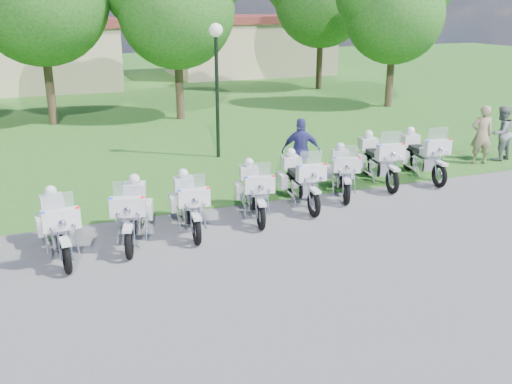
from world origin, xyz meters
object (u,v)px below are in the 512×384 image
object	(u,v)px
lamp_post	(216,58)
motorcycle_1	(133,211)
bystander_b	(501,133)
motorcycle_3	(254,190)
motorcycle_5	(343,171)
bystander_c	(301,151)
motorcycle_4	(300,179)
motorcycle_0	(58,225)
bystander_a	(482,135)
motorcycle_7	(422,154)
motorcycle_2	(189,203)
motorcycle_6	(378,159)

from	to	relation	value
lamp_post	motorcycle_1	bearing A→B (deg)	-122.43
motorcycle_1	bystander_b	xyz separation A→B (m)	(12.42, 2.38, 0.24)
motorcycle_3	motorcycle_5	size ratio (longest dim) A/B	1.06
bystander_b	bystander_c	distance (m)	7.20
motorcycle_1	bystander_c	xyz separation A→B (m)	(5.21, 2.46, 0.28)
motorcycle_3	motorcycle_4	bearing A→B (deg)	-155.05
motorcycle_0	lamp_post	xyz separation A→B (m)	(5.44, 6.33, 2.63)
motorcycle_1	bystander_c	distance (m)	5.77
motorcycle_5	bystander_a	size ratio (longest dim) A/B	1.13
motorcycle_5	motorcycle_4	bearing A→B (deg)	36.71
motorcycle_7	motorcycle_3	bearing A→B (deg)	19.06
motorcycle_2	motorcycle_7	xyz separation A→B (m)	(7.52, 1.52, 0.06)
motorcycle_0	motorcycle_4	xyz separation A→B (m)	(5.98, 1.06, 0.01)
motorcycle_6	bystander_c	bearing A→B (deg)	-9.80
motorcycle_2	motorcycle_6	world-z (taller)	motorcycle_6
motorcycle_2	motorcycle_6	xyz separation A→B (m)	(6.01, 1.54, 0.07)
lamp_post	bystander_c	size ratio (longest dim) A/B	2.31
motorcycle_6	motorcycle_7	distance (m)	1.51
motorcycle_0	motorcycle_2	world-z (taller)	motorcycle_0
bystander_b	lamp_post	bearing A→B (deg)	-35.57
bystander_b	motorcycle_2	bearing A→B (deg)	-0.86
motorcycle_7	lamp_post	world-z (taller)	lamp_post
motorcycle_3	motorcycle_2	bearing A→B (deg)	20.77
motorcycle_1	motorcycle_7	distance (m)	8.99
motorcycle_2	motorcycle_7	bearing A→B (deg)	-163.30
motorcycle_3	lamp_post	distance (m)	6.27
motorcycle_1	bystander_b	size ratio (longest dim) A/B	1.28
motorcycle_7	motorcycle_1	bearing A→B (deg)	18.11
motorcycle_0	bystander_a	distance (m)	13.31
motorcycle_2	motorcycle_3	distance (m)	1.73
motorcycle_0	motorcycle_7	distance (m)	10.57
motorcycle_4	bystander_b	size ratio (longest dim) A/B	1.32
bystander_a	motorcycle_7	bearing A→B (deg)	32.46
motorcycle_2	motorcycle_1	bearing A→B (deg)	13.26
bystander_c	motorcycle_0	bearing A→B (deg)	43.43
motorcycle_1	motorcycle_7	size ratio (longest dim) A/B	0.93
motorcycle_4	motorcycle_7	world-z (taller)	motorcycle_7
motorcycle_0	bystander_a	size ratio (longest dim) A/B	1.23
motorcycle_0	motorcycle_6	xyz separation A→B (m)	(8.88, 1.95, 0.05)
motorcycle_4	bystander_c	world-z (taller)	bystander_c
lamp_post	bystander_b	bearing A→B (deg)	-23.51
motorcycle_3	motorcycle_6	world-z (taller)	motorcycle_6
motorcycle_3	motorcycle_5	bearing A→B (deg)	-154.84
motorcycle_6	motorcycle_7	xyz separation A→B (m)	(1.51, -0.01, -0.01)
motorcycle_0	motorcycle_4	distance (m)	6.08
motorcycle_5	bystander_a	distance (m)	5.73
motorcycle_0	lamp_post	bearing A→B (deg)	-135.27
bystander_b	bystander_c	world-z (taller)	bystander_c
motorcycle_3	lamp_post	xyz separation A→B (m)	(0.86, 5.62, 2.64)
motorcycle_3	bystander_b	world-z (taller)	bystander_b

